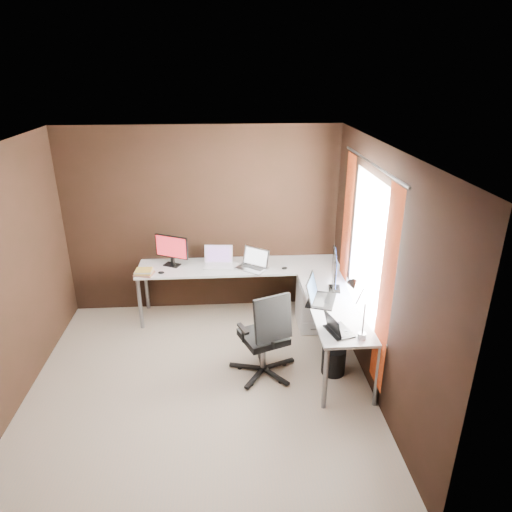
# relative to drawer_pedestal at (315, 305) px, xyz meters

# --- Properties ---
(room) EXTENTS (3.60, 3.60, 2.50)m
(room) POSITION_rel_drawer_pedestal_xyz_m (-1.09, -1.08, 0.98)
(room) COLOR tan
(room) RESTS_ON ground
(desk) EXTENTS (2.65, 2.25, 0.73)m
(desk) POSITION_rel_drawer_pedestal_xyz_m (-0.59, -0.11, 0.38)
(desk) COLOR white
(desk) RESTS_ON ground
(drawer_pedestal) EXTENTS (0.42, 0.50, 0.60)m
(drawer_pedestal) POSITION_rel_drawer_pedestal_xyz_m (0.00, 0.00, 0.00)
(drawer_pedestal) COLOR white
(drawer_pedestal) RESTS_ON ground
(monitor_left) EXTENTS (0.43, 0.24, 0.41)m
(monitor_left) POSITION_rel_drawer_pedestal_xyz_m (-1.83, 0.43, 0.66)
(monitor_left) COLOR black
(monitor_left) RESTS_ON desk
(monitor_right) EXTENTS (0.17, 0.54, 0.45)m
(monitor_right) POSITION_rel_drawer_pedestal_xyz_m (0.12, -0.41, 0.69)
(monitor_right) COLOR black
(monitor_right) RESTS_ON desk
(laptop_white) EXTENTS (0.39, 0.29, 0.25)m
(laptop_white) POSITION_rel_drawer_pedestal_xyz_m (-1.23, 0.39, 0.48)
(laptop_white) COLOR white
(laptop_white) RESTS_ON desk
(laptop_silver) EXTENTS (0.46, 0.44, 0.25)m
(laptop_silver) POSITION_rel_drawer_pedestal_xyz_m (-0.78, 0.27, 0.48)
(laptop_silver) COLOR silver
(laptop_silver) RESTS_ON desk
(laptop_black_big) EXTENTS (0.42, 0.49, 0.27)m
(laptop_black_big) POSITION_rel_drawer_pedestal_xyz_m (-0.11, -0.67, 0.49)
(laptop_black_big) COLOR black
(laptop_black_big) RESTS_ON desk
(laptop_black_small) EXTENTS (0.29, 0.34, 0.20)m
(laptop_black_small) POSITION_rel_drawer_pedestal_xyz_m (-0.06, -1.34, 0.47)
(laptop_black_small) COLOR black
(laptop_black_small) RESTS_ON desk
(book_stack) EXTENTS (0.26, 0.23, 0.07)m
(book_stack) POSITION_rel_drawer_pedestal_xyz_m (-2.16, 0.15, 0.46)
(book_stack) COLOR #B0745E
(book_stack) RESTS_ON desk
(mouse_left) EXTENTS (0.09, 0.06, 0.03)m
(mouse_left) POSITION_rel_drawer_pedestal_xyz_m (-1.95, 0.16, 0.45)
(mouse_left) COLOR black
(mouse_left) RESTS_ON desk
(mouse_corner) EXTENTS (0.09, 0.07, 0.03)m
(mouse_corner) POSITION_rel_drawer_pedestal_xyz_m (-0.38, 0.19, 0.45)
(mouse_corner) COLOR black
(mouse_corner) RESTS_ON desk
(desk_lamp) EXTENTS (0.19, 0.22, 0.59)m
(desk_lamp) POSITION_rel_drawer_pedestal_xyz_m (0.10, -1.41, 0.80)
(desk_lamp) COLOR slate
(desk_lamp) RESTS_ON desk
(office_chair) EXTENTS (0.58, 0.61, 1.03)m
(office_chair) POSITION_rel_drawer_pedestal_xyz_m (-0.73, -0.98, 0.00)
(office_chair) COLOR black
(office_chair) RESTS_ON ground
(wastebasket) EXTENTS (0.29, 0.29, 0.30)m
(wastebasket) POSITION_rel_drawer_pedestal_xyz_m (0.03, -1.01, -0.15)
(wastebasket) COLOR black
(wastebasket) RESTS_ON ground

